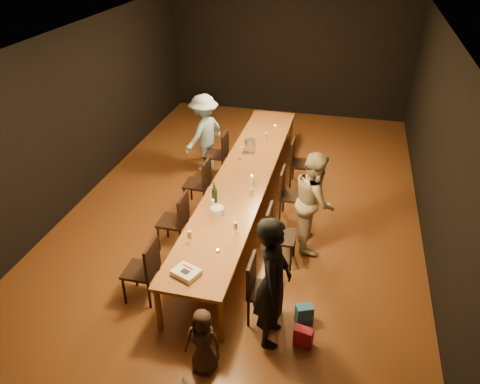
% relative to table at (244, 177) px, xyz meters
% --- Properties ---
extents(ground, '(10.00, 10.00, 0.00)m').
position_rel_table_xyz_m(ground, '(0.00, 0.00, -0.70)').
color(ground, '#4A2A12').
rests_on(ground, ground).
extents(room_shell, '(6.04, 10.04, 3.02)m').
position_rel_table_xyz_m(room_shell, '(0.00, 0.00, 1.38)').
color(room_shell, black).
rests_on(room_shell, ground).
extents(table, '(0.90, 6.00, 0.75)m').
position_rel_table_xyz_m(table, '(0.00, 0.00, 0.00)').
color(table, brown).
rests_on(table, ground).
extents(chair_right_0, '(0.42, 0.42, 0.93)m').
position_rel_table_xyz_m(chair_right_0, '(0.85, -2.40, -0.24)').
color(chair_right_0, black).
rests_on(chair_right_0, ground).
extents(chair_right_1, '(0.42, 0.42, 0.93)m').
position_rel_table_xyz_m(chair_right_1, '(0.85, -1.20, -0.24)').
color(chair_right_1, black).
rests_on(chair_right_1, ground).
extents(chair_right_2, '(0.42, 0.42, 0.93)m').
position_rel_table_xyz_m(chair_right_2, '(0.85, 0.00, -0.24)').
color(chair_right_2, black).
rests_on(chair_right_2, ground).
extents(chair_right_3, '(0.42, 0.42, 0.93)m').
position_rel_table_xyz_m(chair_right_3, '(0.85, 1.20, -0.24)').
color(chair_right_3, black).
rests_on(chair_right_3, ground).
extents(chair_left_0, '(0.42, 0.42, 0.93)m').
position_rel_table_xyz_m(chair_left_0, '(-0.85, -2.40, -0.24)').
color(chair_left_0, black).
rests_on(chair_left_0, ground).
extents(chair_left_1, '(0.42, 0.42, 0.93)m').
position_rel_table_xyz_m(chair_left_1, '(-0.85, -1.20, -0.24)').
color(chair_left_1, black).
rests_on(chair_left_1, ground).
extents(chair_left_2, '(0.42, 0.42, 0.93)m').
position_rel_table_xyz_m(chair_left_2, '(-0.85, 0.00, -0.24)').
color(chair_left_2, black).
rests_on(chair_left_2, ground).
extents(chair_left_3, '(0.42, 0.42, 0.93)m').
position_rel_table_xyz_m(chair_left_3, '(-0.85, 1.20, -0.24)').
color(chair_left_3, black).
rests_on(chair_left_3, ground).
extents(woman_birthday, '(0.47, 0.67, 1.75)m').
position_rel_table_xyz_m(woman_birthday, '(0.97, -2.68, 0.17)').
color(woman_birthday, black).
rests_on(woman_birthday, ground).
extents(woman_tan, '(0.76, 0.89, 1.60)m').
position_rel_table_xyz_m(woman_tan, '(1.25, -0.64, 0.10)').
color(woman_tan, beige).
rests_on(woman_tan, ground).
extents(man_blue, '(0.94, 1.17, 1.57)m').
position_rel_table_xyz_m(man_blue, '(-1.15, 1.43, 0.09)').
color(man_blue, '#9BC5F0').
rests_on(man_blue, ground).
extents(child, '(0.44, 0.30, 0.87)m').
position_rel_table_xyz_m(child, '(0.32, -3.33, -0.27)').
color(child, '#38281F').
rests_on(child, ground).
extents(gift_bag_red, '(0.24, 0.16, 0.27)m').
position_rel_table_xyz_m(gift_bag_red, '(1.39, -2.73, -0.57)').
color(gift_bag_red, '#BD1C3B').
rests_on(gift_bag_red, ground).
extents(gift_bag_blue, '(0.25, 0.22, 0.26)m').
position_rel_table_xyz_m(gift_bag_blue, '(1.35, -2.35, -0.57)').
color(gift_bag_blue, '#225695').
rests_on(gift_bag_blue, ground).
extents(birthday_cake, '(0.38, 0.35, 0.07)m').
position_rel_table_xyz_m(birthday_cake, '(-0.10, -2.65, 0.08)').
color(birthday_cake, white).
rests_on(birthday_cake, table).
extents(plate_stack, '(0.25, 0.25, 0.11)m').
position_rel_table_xyz_m(plate_stack, '(-0.10, -1.28, 0.11)').
color(plate_stack, white).
rests_on(plate_stack, table).
extents(champagne_bottle, '(0.09, 0.09, 0.35)m').
position_rel_table_xyz_m(champagne_bottle, '(-0.24, -0.95, 0.22)').
color(champagne_bottle, black).
rests_on(champagne_bottle, table).
extents(ice_bucket, '(0.24, 0.24, 0.22)m').
position_rel_table_xyz_m(ice_bucket, '(-0.10, 0.92, 0.16)').
color(ice_bucket, silver).
rests_on(ice_bucket, table).
extents(wineglass_0, '(0.06, 0.06, 0.21)m').
position_rel_table_xyz_m(wineglass_0, '(-0.25, -2.05, 0.15)').
color(wineglass_0, beige).
rests_on(wineglass_0, table).
extents(wineglass_1, '(0.06, 0.06, 0.21)m').
position_rel_table_xyz_m(wineglass_1, '(0.28, -1.71, 0.15)').
color(wineglass_1, beige).
rests_on(wineglass_1, table).
extents(wineglass_2, '(0.06, 0.06, 0.21)m').
position_rel_table_xyz_m(wineglass_2, '(-0.18, -1.23, 0.15)').
color(wineglass_2, silver).
rests_on(wineglass_2, table).
extents(wineglass_3, '(0.06, 0.06, 0.21)m').
position_rel_table_xyz_m(wineglass_3, '(0.24, -0.43, 0.15)').
color(wineglass_3, beige).
rests_on(wineglass_3, table).
extents(wineglass_4, '(0.06, 0.06, 0.21)m').
position_rel_table_xyz_m(wineglass_4, '(-0.20, 0.61, 0.15)').
color(wineglass_4, silver).
rests_on(wineglass_4, table).
extents(wineglass_5, '(0.06, 0.06, 0.21)m').
position_rel_table_xyz_m(wineglass_5, '(0.13, 1.34, 0.15)').
color(wineglass_5, silver).
rests_on(wineglass_5, table).
extents(tealight_near, '(0.05, 0.05, 0.03)m').
position_rel_table_xyz_m(tealight_near, '(0.15, -2.13, 0.06)').
color(tealight_near, '#B2B7B2').
rests_on(tealight_near, table).
extents(tealight_mid, '(0.05, 0.05, 0.03)m').
position_rel_table_xyz_m(tealight_mid, '(0.15, -0.06, 0.06)').
color(tealight_mid, '#B2B7B2').
rests_on(tealight_mid, table).
extents(tealight_far, '(0.05, 0.05, 0.03)m').
position_rel_table_xyz_m(tealight_far, '(0.15, 2.15, 0.06)').
color(tealight_far, '#B2B7B2').
rests_on(tealight_far, table).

